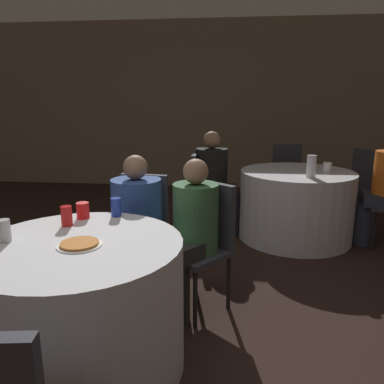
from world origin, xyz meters
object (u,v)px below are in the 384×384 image
object	(u,v)px
chair_near_north	(142,223)
pizza_plate_near	(79,244)
person_black_shirt	(217,183)
table_near	(82,306)
chair_far_west	(203,187)
person_green_jacket	(188,239)
person_blue_shirt	(134,226)
soda_can_silver	(4,231)
soda_can_red	(67,216)
soda_can_blue	(116,207)
chair_far_northeast	(360,181)
table_far	(295,205)
chair_far_north	(287,173)
bottle_far	(311,166)
chair_near_northeast	(205,235)

from	to	relation	value
chair_near_north	pizza_plate_near	world-z (taller)	chair_near_north
pizza_plate_near	person_black_shirt	bearing A→B (deg)	75.12
table_near	chair_far_west	xyz separation A→B (m)	(0.49, 2.30, 0.17)
person_green_jacket	chair_near_north	bearing A→B (deg)	-0.98
table_near	person_blue_shirt	size ratio (longest dim) A/B	1.03
person_blue_shirt	soda_can_silver	distance (m)	1.00
pizza_plate_near	soda_can_red	distance (m)	0.36
table_near	soda_can_blue	distance (m)	0.65
table_near	chair_near_north	distance (m)	1.00
chair_far_northeast	chair_far_west	distance (m)	1.95
chair_far_northeast	soda_can_red	size ratio (longest dim) A/B	7.51
table_near	table_far	bearing A→B (deg)	56.26
chair_far_west	person_green_jacket	world-z (taller)	person_green_jacket
table_near	person_blue_shirt	bearing A→B (deg)	83.63
pizza_plate_near	soda_can_red	bearing A→B (deg)	123.83
table_near	person_black_shirt	xyz separation A→B (m)	(0.65, 2.30, 0.22)
chair_far_north	pizza_plate_near	world-z (taller)	chair_far_north
chair_far_west	pizza_plate_near	distance (m)	2.39
pizza_plate_near	soda_can_silver	xyz separation A→B (m)	(-0.42, 0.01, 0.05)
table_near	chair_far_northeast	size ratio (longest dim) A/B	1.23
table_near	pizza_plate_near	bearing A→B (deg)	-50.26
chair_far_north	chair_near_north	bearing A→B (deg)	60.04
table_far	person_green_jacket	xyz separation A→B (m)	(-1.00, -1.65, 0.18)
soda_can_blue	bottle_far	world-z (taller)	bottle_far
chair_near_northeast	soda_can_red	bearing A→B (deg)	71.37
chair_near_north	chair_far_northeast	size ratio (longest dim) A/B	1.00
person_green_jacket	table_near	bearing A→B (deg)	90.00
chair_near_northeast	person_blue_shirt	bearing A→B (deg)	33.16
chair_far_northeast	person_green_jacket	world-z (taller)	person_green_jacket
chair_near_north	pizza_plate_near	xyz separation A→B (m)	(-0.08, -1.01, 0.21)
chair_far_north	bottle_far	xyz separation A→B (m)	(0.04, -1.34, 0.31)
table_near	table_far	xyz separation A→B (m)	(1.51, 2.27, 0.00)
chair_far_west	soda_can_red	world-z (taller)	chair_far_west
person_black_shirt	table_far	bearing A→B (deg)	90.00
table_far	chair_far_west	bearing A→B (deg)	178.05
table_near	chair_far_northeast	xyz separation A→B (m)	(2.36, 2.84, 0.17)
person_black_shirt	soda_can_silver	bearing A→B (deg)	-22.13
table_near	soda_can_blue	xyz separation A→B (m)	(0.07, 0.48, 0.43)
chair_far_west	chair_far_north	bearing A→B (deg)	135.02
chair_far_north	bottle_far	world-z (taller)	bottle_far
chair_near_north	pizza_plate_near	size ratio (longest dim) A/B	3.92
table_near	chair_near_north	size ratio (longest dim) A/B	1.23
table_far	soda_can_blue	world-z (taller)	soda_can_blue
chair_near_northeast	chair_far_northeast	size ratio (longest dim) A/B	1.00
chair_far_northeast	chair_far_west	world-z (taller)	same
table_far	bottle_far	world-z (taller)	bottle_far
person_blue_shirt	soda_can_silver	xyz separation A→B (m)	(-0.48, -0.84, 0.24)
person_blue_shirt	pizza_plate_near	bearing A→B (deg)	92.30
person_green_jacket	person_black_shirt	world-z (taller)	person_black_shirt
chair_far_northeast	pizza_plate_near	distance (m)	3.71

